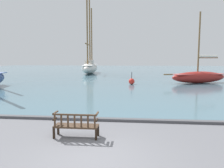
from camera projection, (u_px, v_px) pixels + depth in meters
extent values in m
plane|color=slate|center=(92.00, 158.00, 6.28)|extent=(160.00, 160.00, 0.00)
cube|color=slate|center=(129.00, 71.00, 49.76)|extent=(100.00, 80.00, 0.08)
cube|color=#4C4C50|center=(108.00, 119.00, 10.08)|extent=(40.00, 0.30, 0.12)
cube|color=black|center=(58.00, 129.00, 8.25)|extent=(0.07, 0.07, 0.42)
cube|color=black|center=(98.00, 130.00, 8.10)|extent=(0.07, 0.07, 0.42)
cube|color=black|center=(54.00, 133.00, 7.80)|extent=(0.07, 0.07, 0.42)
cube|color=black|center=(96.00, 134.00, 7.65)|extent=(0.07, 0.07, 0.42)
cube|color=#422D1E|center=(76.00, 126.00, 7.93)|extent=(1.60, 0.53, 0.06)
cube|color=#422D1E|center=(74.00, 115.00, 7.66)|extent=(1.60, 0.06, 0.06)
cube|color=#422D1E|center=(55.00, 121.00, 7.75)|extent=(0.06, 0.04, 0.41)
cube|color=#422D1E|center=(61.00, 121.00, 7.73)|extent=(0.06, 0.04, 0.41)
cube|color=#422D1E|center=(68.00, 121.00, 7.71)|extent=(0.06, 0.04, 0.41)
cube|color=#422D1E|center=(75.00, 121.00, 7.68)|extent=(0.06, 0.04, 0.41)
cube|color=#422D1E|center=(81.00, 122.00, 7.66)|extent=(0.06, 0.04, 0.41)
cube|color=#422D1E|center=(88.00, 122.00, 7.64)|extent=(0.06, 0.04, 0.41)
cube|color=#422D1E|center=(95.00, 122.00, 7.61)|extent=(0.06, 0.04, 0.41)
cube|color=black|center=(55.00, 119.00, 7.88)|extent=(0.06, 0.30, 0.06)
cube|color=#422D1E|center=(55.00, 113.00, 7.95)|extent=(0.06, 0.47, 0.04)
cube|color=black|center=(97.00, 120.00, 7.73)|extent=(0.06, 0.30, 0.06)
cube|color=#422D1E|center=(97.00, 114.00, 7.80)|extent=(0.06, 0.47, 0.04)
ellipsoid|color=maroon|center=(199.00, 77.00, 25.07)|extent=(6.93, 3.96, 1.33)
cube|color=#C6514C|center=(199.00, 74.00, 25.03)|extent=(6.02, 3.26, 0.08)
cylinder|color=brown|center=(199.00, 43.00, 24.58)|extent=(0.18, 0.18, 6.92)
cylinder|color=brown|center=(208.00, 58.00, 25.07)|extent=(2.46, 1.00, 0.14)
cylinder|color=silver|center=(208.00, 56.00, 25.06)|extent=(2.27, 1.05, 0.29)
cylinder|color=brown|center=(168.00, 74.00, 24.10)|extent=(1.04, 0.49, 0.14)
ellipsoid|color=silver|center=(90.00, 68.00, 41.51)|extent=(3.38, 11.29, 2.05)
cube|color=white|center=(90.00, 65.00, 41.45)|extent=(2.65, 9.91, 0.08)
cube|color=beige|center=(89.00, 63.00, 40.56)|extent=(1.56, 2.27, 0.89)
cylinder|color=brown|center=(90.00, 29.00, 40.94)|extent=(0.25, 0.25, 13.60)
cylinder|color=brown|center=(88.00, 44.00, 38.51)|extent=(0.63, 5.62, 0.20)
cylinder|color=brown|center=(92.00, 37.00, 44.12)|extent=(0.25, 0.25, 11.20)
cylinder|color=brown|center=(87.00, 32.00, 37.74)|extent=(0.25, 0.25, 11.55)
sphere|color=red|center=(132.00, 81.00, 23.78)|extent=(0.64, 0.64, 0.64)
cylinder|color=#2D2D33|center=(132.00, 75.00, 23.70)|extent=(0.06, 0.06, 0.70)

